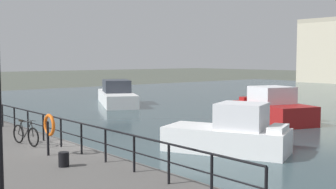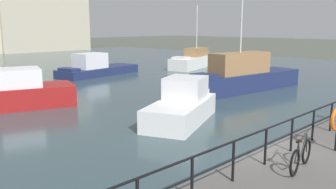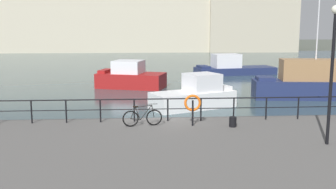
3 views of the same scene
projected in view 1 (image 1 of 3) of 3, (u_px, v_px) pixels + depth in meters
ground_plane at (78, 164)px, 16.73m from camera, size 240.00×240.00×0.00m
moored_green_narrowboat at (117, 95)px, 38.39m from camera, size 9.20×6.29×2.13m
moored_red_daysailer at (230, 134)px, 18.64m from camera, size 5.67×4.14×2.14m
moored_cabin_cruiser at (273, 109)px, 27.42m from camera, size 6.01×4.18×2.25m
quay_railing at (52, 125)px, 16.58m from camera, size 20.18×0.07×1.08m
parked_bicycle at (26, 135)px, 16.38m from camera, size 1.76×0.33×0.98m
mooring_bollard at (64, 159)px, 13.10m from camera, size 0.32×0.32×0.44m
life_ring_stand at (49, 126)px, 14.59m from camera, size 0.75×0.16×1.40m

